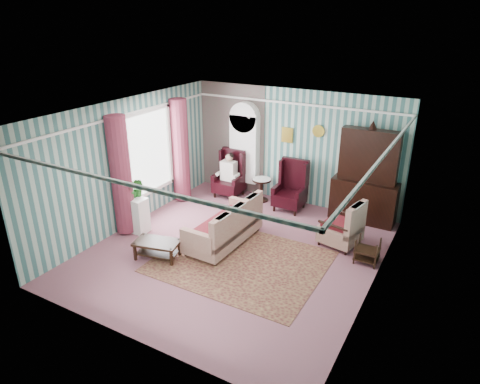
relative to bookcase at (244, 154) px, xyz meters
The scene contains 17 objects.
floor 3.34m from the bookcase, 64.58° to the right, with size 6.00×6.00×0.00m, color #8A5060.
room_shell 2.90m from the bookcase, 74.62° to the right, with size 5.53×6.02×2.91m.
bookcase is the anchor object (origin of this frame).
dresser_hutch 3.25m from the bookcase, ahead, with size 1.50×0.56×2.36m, color black.
wingback_left 0.68m from the bookcase, 122.66° to the right, with size 0.76×0.80×1.25m, color black.
wingback_right 1.63m from the bookcase, 14.57° to the right, with size 0.76×0.80×1.25m, color black.
seated_woman 0.70m from the bookcase, 122.66° to the right, with size 0.44×0.40×1.18m, color silver, non-canonical shape.
round_side_table 1.07m from the bookcase, 20.27° to the right, with size 0.50×0.50×0.60m, color black.
nest_table 4.37m from the bookcase, 26.92° to the right, with size 0.45×0.38×0.54m, color black.
plant_stand 3.39m from the bookcase, 108.49° to the right, with size 0.55×0.35×0.80m, color white.
rug 3.72m from the bookcase, 62.28° to the right, with size 3.20×2.60×0.01m, color #531F1B.
sofa 2.88m from the bookcase, 70.21° to the right, with size 1.94×1.05×0.97m, color beige.
floral_armchair 3.52m from the bookcase, 25.35° to the right, with size 0.83×0.74×1.04m, color beige.
coffee_table 3.94m from the bookcase, 88.24° to the right, with size 0.89×0.50×0.37m, color black.
potted_plant_a 3.41m from the bookcase, 108.69° to the right, with size 0.40×0.34×0.44m, color #1C5A1E.
potted_plant_b 3.16m from the bookcase, 108.70° to the right, with size 0.24×0.19×0.43m, color #1A541E.
potted_plant_c 3.29m from the bookcase, 109.62° to the right, with size 0.20×0.20×0.36m, color #1C5B1F.
Camera 1 is at (3.85, -6.66, 4.55)m, focal length 32.00 mm.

